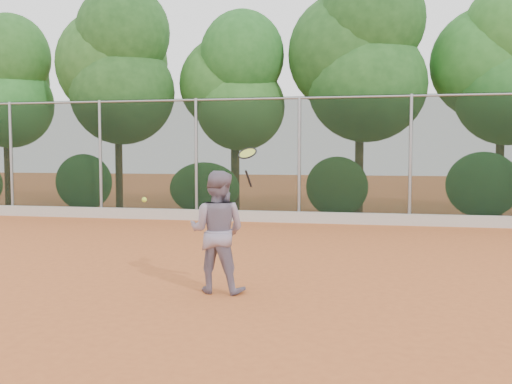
# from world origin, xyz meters

# --- Properties ---
(ground) EXTENTS (80.00, 80.00, 0.00)m
(ground) POSITION_xyz_m (0.00, 0.00, 0.00)
(ground) COLOR #C1602D
(ground) RESTS_ON ground
(concrete_curb) EXTENTS (24.00, 0.20, 0.30)m
(concrete_curb) POSITION_xyz_m (0.00, 6.82, 0.15)
(concrete_curb) COLOR #B9B5AB
(concrete_curb) RESTS_ON ground
(tennis_player) EXTENTS (0.87, 0.71, 1.70)m
(tennis_player) POSITION_xyz_m (-0.10, -1.22, 0.85)
(tennis_player) COLOR gray
(tennis_player) RESTS_ON ground
(chainlink_fence) EXTENTS (24.09, 0.09, 3.50)m
(chainlink_fence) POSITION_xyz_m (-0.00, 7.00, 1.86)
(chainlink_fence) COLOR black
(chainlink_fence) RESTS_ON ground
(foliage_backdrop) EXTENTS (23.70, 3.63, 7.55)m
(foliage_backdrop) POSITION_xyz_m (-0.55, 8.98, 4.40)
(foliage_backdrop) COLOR #432A19
(foliage_backdrop) RESTS_ON ground
(tennis_racket) EXTENTS (0.32, 0.30, 0.55)m
(tennis_racket) POSITION_xyz_m (0.34, -1.23, 1.90)
(tennis_racket) COLOR black
(tennis_racket) RESTS_ON ground
(tennis_ball_in_flight) EXTENTS (0.07, 0.07, 0.07)m
(tennis_ball_in_flight) POSITION_xyz_m (-1.18, -1.20, 1.27)
(tennis_ball_in_flight) COLOR #CAEE36
(tennis_ball_in_flight) RESTS_ON ground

